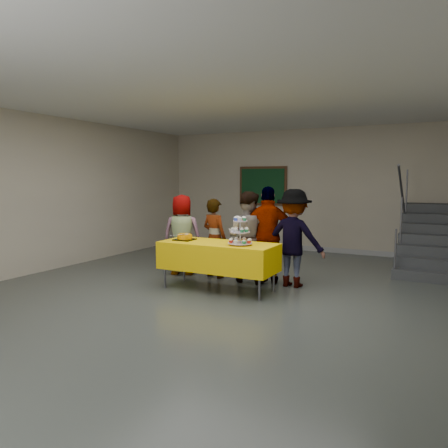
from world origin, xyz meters
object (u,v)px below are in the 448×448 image
object	(u,v)px
cupcake_stand	(240,233)
schoolchild_c	(247,237)
bake_table	(218,256)
bear_cake	(185,237)
schoolchild_d	(269,235)
schoolchild_a	(182,234)
staircase	(435,244)
noticeboard	(263,186)
schoolchild_e	(294,238)
schoolchild_b	(214,238)

from	to	relation	value
cupcake_stand	schoolchild_c	bearing A→B (deg)	106.85
bake_table	bear_cake	distance (m)	0.69
schoolchild_d	schoolchild_a	bearing A→B (deg)	-17.93
staircase	bake_table	bearing A→B (deg)	-130.41
noticeboard	bake_table	bearing A→B (deg)	-76.48
schoolchild_c	staircase	size ratio (longest dim) A/B	0.65
bake_table	noticeboard	distance (m)	4.64
schoolchild_e	schoolchild_b	bearing A→B (deg)	2.47
noticeboard	cupcake_stand	bearing A→B (deg)	-71.69
schoolchild_a	schoolchild_d	bearing A→B (deg)	162.08
bear_cake	schoolchild_b	size ratio (longest dim) A/B	0.25
bake_table	schoolchild_a	world-z (taller)	schoolchild_a
schoolchild_c	noticeboard	bearing A→B (deg)	-70.85
cupcake_stand	staircase	size ratio (longest dim) A/B	0.19
schoolchild_c	schoolchild_d	world-z (taller)	schoolchild_d
schoolchild_c	bake_table	bearing A→B (deg)	77.17
schoolchild_b	schoolchild_c	distance (m)	0.68
schoolchild_b	bear_cake	bearing A→B (deg)	94.96
bake_table	cupcake_stand	size ratio (longest dim) A/B	4.22
staircase	bear_cake	bearing A→B (deg)	-135.79
cupcake_stand	staircase	xyz separation A→B (m)	(2.61, 3.64, -0.46)
bake_table	schoolchild_c	size ratio (longest dim) A/B	1.20
cupcake_stand	schoolchild_b	size ratio (longest dim) A/B	0.31
schoolchild_d	staircase	world-z (taller)	staircase
cupcake_stand	noticeboard	distance (m)	4.75
schoolchild_d	bear_cake	bearing A→B (deg)	14.25
bake_table	noticeboard	size ratio (longest dim) A/B	1.45
schoolchild_d	noticeboard	size ratio (longest dim) A/B	1.28
cupcake_stand	schoolchild_a	xyz separation A→B (m)	(-1.59, 0.81, -0.20)
schoolchild_d	schoolchild_e	bearing A→B (deg)	162.48
schoolchild_d	staircase	bearing A→B (deg)	-150.95
schoolchild_d	staircase	xyz separation A→B (m)	(2.48, 2.78, -0.34)
schoolchild_c	schoolchild_e	size ratio (longest dim) A/B	0.97
staircase	noticeboard	size ratio (longest dim) A/B	1.85
schoolchild_e	staircase	xyz separation A→B (m)	(2.04, 2.77, -0.32)
bear_cake	schoolchild_c	world-z (taller)	schoolchild_c
schoolchild_c	noticeboard	distance (m)	3.95
staircase	schoolchild_c	bearing A→B (deg)	-135.36
schoolchild_a	schoolchild_e	xyz separation A→B (m)	(2.16, 0.05, 0.06)
schoolchild_c	schoolchild_e	world-z (taller)	schoolchild_e
cupcake_stand	schoolchild_a	size ratio (longest dim) A/B	0.30
bake_table	schoolchild_e	world-z (taller)	schoolchild_e
schoolchild_b	schoolchild_c	size ratio (longest dim) A/B	0.91
schoolchild_a	schoolchild_d	world-z (taller)	schoolchild_d
schoolchild_a	noticeboard	bearing A→B (deg)	-110.93
cupcake_stand	schoolchild_d	xyz separation A→B (m)	(0.13, 0.85, -0.12)
schoolchild_a	staircase	size ratio (longest dim) A/B	0.62
cupcake_stand	schoolchild_a	world-z (taller)	schoolchild_a
schoolchild_c	noticeboard	xyz separation A→B (m)	(-1.23, 3.66, 0.81)
schoolchild_a	schoolchild_e	world-z (taller)	schoolchild_e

